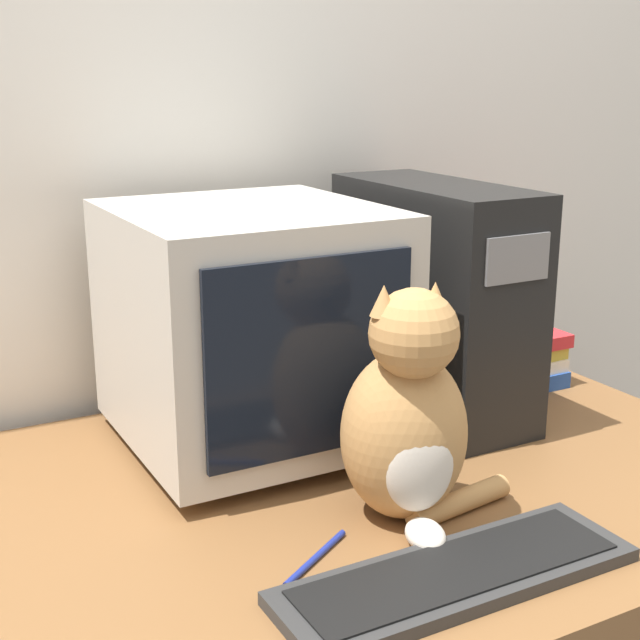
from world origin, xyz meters
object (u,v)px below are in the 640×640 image
(cat, at_px, (408,420))
(pen, at_px, (316,558))
(crt_monitor, at_px, (250,325))
(book_stack, at_px, (513,356))
(keyboard, at_px, (457,575))
(computer_tower, at_px, (433,299))

(cat, xyz_separation_m, pen, (-0.17, -0.04, -0.14))
(crt_monitor, bearing_deg, cat, -76.69)
(cat, bearing_deg, book_stack, 50.89)
(cat, bearing_deg, keyboard, -87.74)
(computer_tower, distance_m, book_stack, 0.29)
(cat, relative_size, book_stack, 1.72)
(keyboard, relative_size, pen, 3.62)
(crt_monitor, relative_size, pen, 3.35)
(crt_monitor, height_order, cat, crt_monitor)
(book_stack, bearing_deg, computer_tower, -169.36)
(crt_monitor, xyz_separation_m, computer_tower, (0.36, -0.01, 0.00))
(cat, relative_size, pen, 2.64)
(book_stack, distance_m, pen, 0.81)
(keyboard, xyz_separation_m, cat, (0.04, 0.17, 0.14))
(crt_monitor, xyz_separation_m, pen, (-0.09, -0.39, -0.21))
(keyboard, height_order, pen, keyboard)
(crt_monitor, xyz_separation_m, keyboard, (0.05, -0.52, -0.20))
(crt_monitor, height_order, pen, crt_monitor)
(book_stack, xyz_separation_m, pen, (-0.69, -0.43, -0.05))
(computer_tower, xyz_separation_m, pen, (-0.45, -0.38, -0.21))
(book_stack, bearing_deg, pen, -148.25)
(keyboard, relative_size, cat, 1.37)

